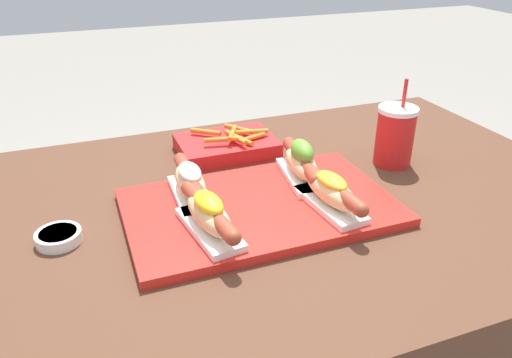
# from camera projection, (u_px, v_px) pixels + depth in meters

# --- Properties ---
(patio_table) EXTENTS (1.35, 0.84, 0.73)m
(patio_table) POSITION_uv_depth(u_px,v_px,m) (265.00, 339.00, 1.13)
(patio_table) COLOR #4C2D1E
(patio_table) RESTS_ON ground_plane
(serving_tray) EXTENTS (0.49, 0.30, 0.02)m
(serving_tray) POSITION_uv_depth(u_px,v_px,m) (260.00, 207.00, 0.92)
(serving_tray) COLOR red
(serving_tray) RESTS_ON patio_table
(hot_dog_0) EXTENTS (0.08, 0.20, 0.07)m
(hot_dog_0) POSITION_uv_depth(u_px,v_px,m) (209.00, 215.00, 0.81)
(hot_dog_0) COLOR white
(hot_dog_0) RESTS_ON serving_tray
(hot_dog_1) EXTENTS (0.07, 0.20, 0.06)m
(hot_dog_1) POSITION_uv_depth(u_px,v_px,m) (331.00, 191.00, 0.89)
(hot_dog_1) COLOR white
(hot_dog_1) RESTS_ON serving_tray
(hot_dog_2) EXTENTS (0.06, 0.20, 0.07)m
(hot_dog_2) POSITION_uv_depth(u_px,v_px,m) (190.00, 182.00, 0.92)
(hot_dog_2) COLOR white
(hot_dog_2) RESTS_ON serving_tray
(hot_dog_3) EXTENTS (0.08, 0.20, 0.08)m
(hot_dog_3) POSITION_uv_depth(u_px,v_px,m) (302.00, 163.00, 0.98)
(hot_dog_3) COLOR white
(hot_dog_3) RESTS_ON serving_tray
(sauce_bowl) EXTENTS (0.08, 0.08, 0.02)m
(sauce_bowl) POSITION_uv_depth(u_px,v_px,m) (59.00, 236.00, 0.83)
(sauce_bowl) COLOR white
(sauce_bowl) RESTS_ON patio_table
(drink_cup) EXTENTS (0.08, 0.08, 0.19)m
(drink_cup) POSITION_uv_depth(u_px,v_px,m) (395.00, 136.00, 1.08)
(drink_cup) COLOR red
(drink_cup) RESTS_ON patio_table
(fries_basket) EXTENTS (0.22, 0.15, 0.06)m
(fries_basket) POSITION_uv_depth(u_px,v_px,m) (227.00, 145.00, 1.15)
(fries_basket) COLOR red
(fries_basket) RESTS_ON patio_table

